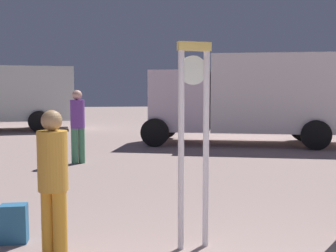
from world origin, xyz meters
name	(u,v)px	position (x,y,z in m)	size (l,w,h in m)	color
standing_clock	(194,129)	(-0.09, 2.08, 1.40)	(0.40, 0.16, 2.37)	silver
person_near_clock	(53,179)	(-1.63, 1.84, 0.91)	(0.31, 0.31, 1.63)	gold
backpack	(14,224)	(-2.19, 2.52, 0.23)	(0.31, 0.23, 0.47)	#2B6693
person_distant	(78,123)	(-1.83, 7.84, 1.01)	(0.35, 0.35, 1.81)	#468761
box_truck_near	(259,96)	(3.87, 10.72, 1.61)	(7.35, 4.19, 2.94)	white
box_truck_far	(9,96)	(-5.50, 16.78, 1.54)	(6.44, 3.28, 2.81)	silver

